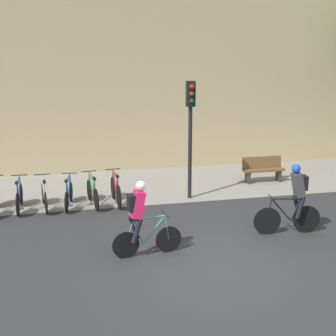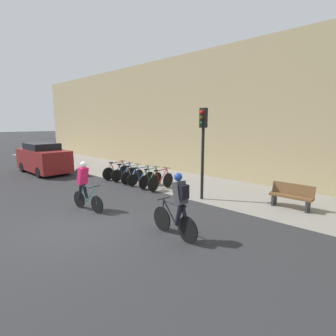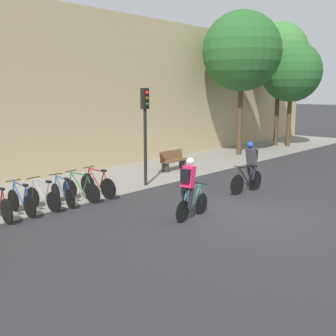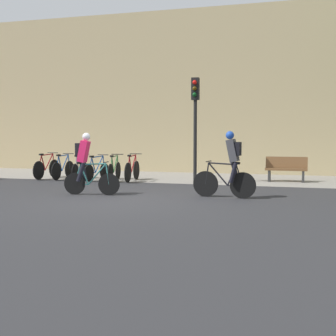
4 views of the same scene
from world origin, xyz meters
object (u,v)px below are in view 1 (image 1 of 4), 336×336
at_px(parked_bike_1, 19,197).
at_px(parked_bike_4, 93,193).
at_px(cyclist_grey, 295,197).
at_px(traffic_light_pole, 190,118).
at_px(parked_bike_3, 69,195).
at_px(bench, 263,169).
at_px(cyclist_pink, 140,216).
at_px(parked_bike_5, 116,190).
at_px(parked_bike_2, 44,196).

relative_size(parked_bike_1, parked_bike_4, 0.97).
bearing_deg(cyclist_grey, traffic_light_pole, 116.95).
xyz_separation_m(parked_bike_3, bench, (6.78, 1.33, 0.08)).
height_order(traffic_light_pole, bench, traffic_light_pole).
bearing_deg(traffic_light_pole, parked_bike_1, -179.67).
xyz_separation_m(parked_bike_4, traffic_light_pole, (3.02, 0.03, 2.13)).
bearing_deg(cyclist_pink, parked_bike_5, 91.15).
relative_size(parked_bike_2, parked_bike_3, 0.99).
height_order(parked_bike_4, bench, parked_bike_4).
bearing_deg(parked_bike_1, bench, 9.20).
bearing_deg(parked_bike_3, cyclist_grey, -31.95).
height_order(parked_bike_1, parked_bike_5, parked_bike_5).
xyz_separation_m(parked_bike_1, traffic_light_pole, (5.13, 0.03, 2.13)).
distance_m(cyclist_pink, cyclist_grey, 4.03).
bearing_deg(parked_bike_1, parked_bike_4, -0.03).
xyz_separation_m(parked_bike_2, parked_bike_3, (0.70, -0.00, -0.01)).
height_order(cyclist_pink, bench, cyclist_pink).
xyz_separation_m(cyclist_pink, parked_bike_5, (-0.08, 3.92, -0.53)).
bearing_deg(parked_bike_1, cyclist_pink, -53.70).
distance_m(parked_bike_4, traffic_light_pole, 3.70).
relative_size(parked_bike_1, parked_bike_5, 0.94).
distance_m(parked_bike_2, parked_bike_4, 1.40).
distance_m(cyclist_pink, parked_bike_5, 3.96).
bearing_deg(parked_bike_5, parked_bike_3, -179.93).
distance_m(cyclist_pink, parked_bike_4, 4.03).
distance_m(cyclist_pink, parked_bike_1, 4.90).
xyz_separation_m(cyclist_pink, parked_bike_1, (-2.88, 3.92, -0.55)).
xyz_separation_m(cyclist_grey, parked_bike_3, (-5.48, 3.42, -0.57)).
relative_size(parked_bike_2, bench, 1.10).
relative_size(parked_bike_2, traffic_light_pole, 0.44).
xyz_separation_m(parked_bike_2, traffic_light_pole, (4.43, 0.03, 2.14)).
distance_m(cyclist_grey, traffic_light_pole, 4.18).
distance_m(parked_bike_2, parked_bike_5, 2.10).
bearing_deg(parked_bike_5, cyclist_pink, -88.85).
height_order(parked_bike_1, parked_bike_2, parked_bike_1).
relative_size(cyclist_grey, parked_bike_5, 1.03).
relative_size(parked_bike_3, parked_bike_4, 0.96).
relative_size(parked_bike_1, traffic_light_pole, 0.45).
xyz_separation_m(parked_bike_2, parked_bike_4, (1.40, -0.00, 0.01)).
height_order(cyclist_pink, parked_bike_5, cyclist_pink).
xyz_separation_m(cyclist_grey, parked_bike_5, (-4.08, 3.42, -0.53)).
relative_size(cyclist_pink, cyclist_grey, 0.98).
height_order(parked_bike_1, parked_bike_4, parked_bike_1).
bearing_deg(cyclist_pink, parked_bike_1, 126.30).
bearing_deg(parked_bike_4, parked_bike_1, 179.97).
bearing_deg(parked_bike_5, parked_bike_1, -180.00).
relative_size(parked_bike_2, parked_bike_5, 0.93).
bearing_deg(cyclist_pink, bench, 44.70).
xyz_separation_m(parked_bike_2, parked_bike_5, (2.10, 0.00, 0.03)).
height_order(parked_bike_3, traffic_light_pole, traffic_light_pole).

